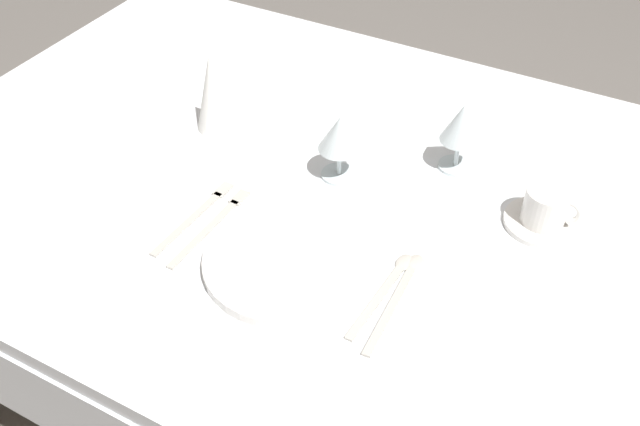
{
  "coord_description": "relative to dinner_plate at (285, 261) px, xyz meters",
  "views": [
    {
      "loc": [
        0.4,
        -0.91,
        1.59
      ],
      "look_at": [
        -0.04,
        -0.1,
        0.76
      ],
      "focal_mm": 40.29,
      "sensor_mm": 36.0,
      "label": 1
    }
  ],
  "objects": [
    {
      "name": "ground_plane",
      "position": [
        0.04,
        0.22,
        -0.75
      ],
      "size": [
        6.0,
        6.0,
        0.0
      ],
      "primitive_type": "plane",
      "color": "slate"
    },
    {
      "name": "dining_table",
      "position": [
        0.04,
        0.22,
        -0.09
      ],
      "size": [
        1.8,
        1.11,
        0.74
      ],
      "color": "white",
      "rests_on": "ground"
    },
    {
      "name": "dinner_plate",
      "position": [
        0.0,
        0.0,
        0.0
      ],
      "size": [
        0.27,
        0.27,
        0.02
      ],
      "primitive_type": "cylinder",
      "color": "white",
      "rests_on": "dining_table"
    },
    {
      "name": "fork_outer",
      "position": [
        -0.16,
        0.02,
        -0.01
      ],
      "size": [
        0.02,
        0.22,
        0.0
      ],
      "color": "beige",
      "rests_on": "dining_table"
    },
    {
      "name": "fork_inner",
      "position": [
        -0.2,
        0.03,
        -0.01
      ],
      "size": [
        0.03,
        0.22,
        0.0
      ],
      "color": "beige",
      "rests_on": "dining_table"
    },
    {
      "name": "spoon_soup",
      "position": [
        0.17,
        0.04,
        -0.01
      ],
      "size": [
        0.03,
        0.21,
        0.01
      ],
      "color": "beige",
      "rests_on": "dining_table"
    },
    {
      "name": "spoon_dessert",
      "position": [
        0.19,
        0.04,
        -0.01
      ],
      "size": [
        0.03,
        0.23,
        0.01
      ],
      "color": "beige",
      "rests_on": "dining_table"
    },
    {
      "name": "saucer_left",
      "position": [
        0.34,
        0.3,
        -0.0
      ],
      "size": [
        0.13,
        0.13,
        0.01
      ],
      "primitive_type": "cylinder",
      "color": "white",
      "rests_on": "dining_table"
    },
    {
      "name": "coffee_cup_left",
      "position": [
        0.34,
        0.3,
        0.03
      ],
      "size": [
        0.1,
        0.08,
        0.07
      ],
      "color": "white",
      "rests_on": "saucer_left"
    },
    {
      "name": "wine_glass_centre",
      "position": [
        0.15,
        0.38,
        0.09
      ],
      "size": [
        0.07,
        0.07,
        0.14
      ],
      "color": "silver",
      "rests_on": "dining_table"
    },
    {
      "name": "wine_glass_left",
      "position": [
        -0.03,
        0.25,
        0.08
      ],
      "size": [
        0.08,
        0.08,
        0.13
      ],
      "color": "silver",
      "rests_on": "dining_table"
    },
    {
      "name": "napkin_folded",
      "position": [
        -0.32,
        0.27,
        0.07
      ],
      "size": [
        0.08,
        0.08,
        0.16
      ],
      "primitive_type": "cone",
      "color": "white",
      "rests_on": "dining_table"
    }
  ]
}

